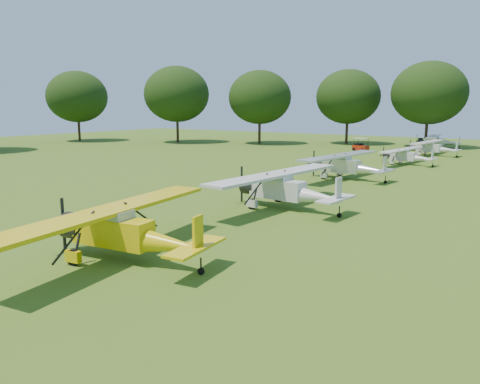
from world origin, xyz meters
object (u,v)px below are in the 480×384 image
object	(u,v)px
aircraft_4	(347,164)
aircraft_5	(406,155)
aircraft_2	(123,229)
aircraft_6	(432,147)
golf_cart	(360,146)
aircraft_3	(285,187)
aircraft_7	(437,141)

from	to	relation	value
aircraft_4	aircraft_5	size ratio (longest dim) A/B	1.26
aircraft_2	aircraft_6	size ratio (longest dim) A/B	1.20
aircraft_6	golf_cart	bearing A→B (deg)	177.50
aircraft_3	aircraft_7	size ratio (longest dim) A/B	1.19
aircraft_2	aircraft_4	size ratio (longest dim) A/B	1.02
aircraft_2	aircraft_3	distance (m)	12.33
aircraft_4	golf_cart	size ratio (longest dim) A/B	4.91
aircraft_6	golf_cart	world-z (taller)	aircraft_6
aircraft_6	aircraft_2	bearing A→B (deg)	-86.07
aircraft_2	aircraft_5	size ratio (longest dim) A/B	1.29
aircraft_3	aircraft_4	world-z (taller)	aircraft_3
aircraft_5	aircraft_4	bearing A→B (deg)	-89.54
aircraft_2	aircraft_5	xyz separation A→B (m)	(0.66, 38.95, -0.30)
aircraft_7	golf_cart	world-z (taller)	aircraft_7
aircraft_3	aircraft_6	xyz separation A→B (m)	(0.15, 38.04, -0.25)
aircraft_5	aircraft_7	bearing A→B (deg)	101.11
aircraft_3	aircraft_5	size ratio (longest dim) A/B	1.31
aircraft_2	aircraft_6	distance (m)	50.37
aircraft_6	aircraft_5	bearing A→B (deg)	-85.66
aircraft_3	aircraft_4	xyz separation A→B (m)	(-1.41, 13.37, -0.06)
aircraft_3	aircraft_6	bearing A→B (deg)	94.51
aircraft_3	aircraft_7	world-z (taller)	aircraft_3
aircraft_2	aircraft_7	bearing A→B (deg)	83.07
aircraft_4	aircraft_3	bearing A→B (deg)	-77.78
aircraft_2	aircraft_6	world-z (taller)	aircraft_2
aircraft_2	golf_cart	bearing A→B (deg)	92.08
aircraft_4	aircraft_5	bearing A→B (deg)	89.88
aircraft_4	golf_cart	world-z (taller)	aircraft_4
aircraft_5	aircraft_2	bearing A→B (deg)	-84.20
aircraft_5	golf_cart	world-z (taller)	same
aircraft_3	golf_cart	xyz separation A→B (m)	(-9.71, 39.30, -0.78)
aircraft_5	golf_cart	bearing A→B (deg)	134.41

